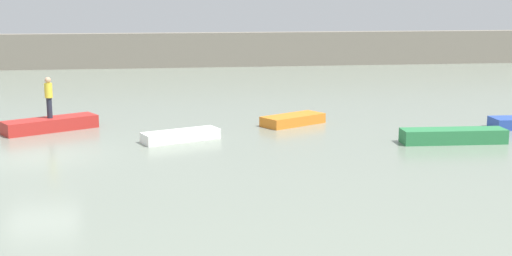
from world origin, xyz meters
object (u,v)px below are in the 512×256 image
object	(u,v)px
person_yellow_shirt	(49,95)
rowboat_white	(181,136)
rowboat_orange	(293,120)
rowboat_green	(453,136)
rowboat_red	(50,124)

from	to	relation	value
person_yellow_shirt	rowboat_white	bearing A→B (deg)	-27.54
rowboat_white	rowboat_orange	world-z (taller)	rowboat_orange
rowboat_white	rowboat_green	xyz separation A→B (m)	(10.31, -1.84, 0.07)
rowboat_red	rowboat_orange	distance (m)	10.28
person_yellow_shirt	rowboat_red	bearing A→B (deg)	90.00
rowboat_red	rowboat_white	bearing A→B (deg)	-57.02
rowboat_red	rowboat_orange	xyz separation A→B (m)	(10.28, -0.08, -0.06)
rowboat_red	rowboat_white	size ratio (longest dim) A/B	1.27
rowboat_white	rowboat_orange	distance (m)	5.64
rowboat_red	person_yellow_shirt	size ratio (longest dim) A/B	2.24
rowboat_orange	person_yellow_shirt	xyz separation A→B (m)	(-10.28, 0.08, 1.29)
rowboat_white	rowboat_orange	bearing A→B (deg)	6.49
rowboat_orange	rowboat_red	bearing A→B (deg)	149.10
rowboat_red	rowboat_green	size ratio (longest dim) A/B	0.96
rowboat_red	rowboat_white	distance (m)	6.00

